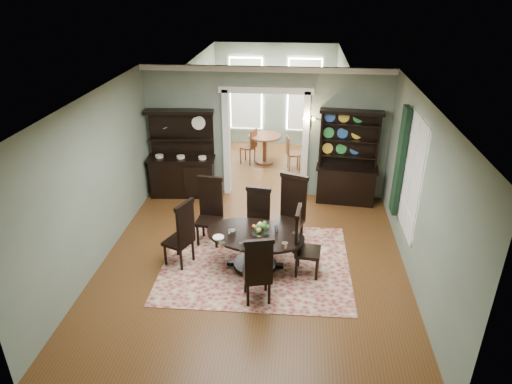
# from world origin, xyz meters

# --- Properties ---
(room) EXTENTS (5.51, 6.01, 3.01)m
(room) POSITION_xyz_m (0.00, 0.04, 1.58)
(room) COLOR #5B3617
(room) RESTS_ON ground
(parlor) EXTENTS (3.51, 3.50, 3.01)m
(parlor) POSITION_xyz_m (0.00, 5.53, 1.52)
(parlor) COLOR #5B3617
(parlor) RESTS_ON ground
(doorway_trim) EXTENTS (2.08, 0.25, 2.57)m
(doorway_trim) POSITION_xyz_m (0.00, 3.00, 1.62)
(doorway_trim) COLOR silver
(doorway_trim) RESTS_ON floor
(right_window) EXTENTS (0.15, 1.47, 2.12)m
(right_window) POSITION_xyz_m (2.69, 0.93, 1.60)
(right_window) COLOR white
(right_window) RESTS_ON wall_right
(wall_sconce) EXTENTS (0.27, 0.21, 0.21)m
(wall_sconce) POSITION_xyz_m (0.95, 2.85, 1.89)
(wall_sconce) COLOR #BD7C32
(wall_sconce) RESTS_ON back_wall_right
(rug) EXTENTS (3.40, 2.77, 0.01)m
(rug) POSITION_xyz_m (0.06, 0.06, 0.01)
(rug) COLOR maroon
(rug) RESTS_ON floor
(dining_table) EXTENTS (1.92, 1.89, 0.69)m
(dining_table) POSITION_xyz_m (0.06, -0.06, 0.48)
(dining_table) COLOR black
(dining_table) RESTS_ON rug
(centerpiece) EXTENTS (1.52, 0.98, 0.25)m
(centerpiece) POSITION_xyz_m (0.15, -0.09, 0.76)
(centerpiece) COLOR silver
(centerpiece) RESTS_ON dining_table
(chair_far_left) EXTENTS (0.53, 0.50, 1.32)m
(chair_far_left) POSITION_xyz_m (-0.90, 0.80, 0.69)
(chair_far_left) COLOR black
(chair_far_left) RESTS_ON rug
(chair_far_mid) EXTENTS (0.50, 0.48, 1.24)m
(chair_far_mid) POSITION_xyz_m (0.04, 0.59, 0.65)
(chair_far_mid) COLOR black
(chair_far_mid) RESTS_ON rug
(chair_far_right) EXTENTS (0.67, 0.65, 1.43)m
(chair_far_right) POSITION_xyz_m (0.66, 0.80, 0.75)
(chair_far_right) COLOR black
(chair_far_right) RESTS_ON rug
(chair_end_left) EXTENTS (0.60, 0.61, 1.28)m
(chair_end_left) POSITION_xyz_m (-1.22, -0.11, 0.67)
(chair_end_left) COLOR black
(chair_end_left) RESTS_ON rug
(chair_end_right) EXTENTS (0.48, 0.50, 1.26)m
(chair_end_right) POSITION_xyz_m (0.88, -0.15, 0.66)
(chair_end_right) COLOR black
(chair_end_right) RESTS_ON rug
(chair_near) EXTENTS (0.54, 0.53, 1.23)m
(chair_near) POSITION_xyz_m (0.20, -1.03, 0.65)
(chair_near) COLOR black
(chair_near) RESTS_ON rug
(sideboard) EXTENTS (1.59, 0.68, 2.04)m
(sideboard) POSITION_xyz_m (-1.93, 2.76, 0.71)
(sideboard) COLOR black
(sideboard) RESTS_ON floor
(welsh_dresser) EXTENTS (1.41, 0.63, 2.14)m
(welsh_dresser) POSITION_xyz_m (1.86, 2.77, 0.77)
(welsh_dresser) COLOR black
(welsh_dresser) RESTS_ON floor
(parlor_table) EXTENTS (0.88, 0.88, 0.81)m
(parlor_table) POSITION_xyz_m (-0.17, 4.88, 0.53)
(parlor_table) COLOR brown
(parlor_table) RESTS_ON parlor_floor
(parlor_chair_left) EXTENTS (0.47, 0.46, 0.99)m
(parlor_chair_left) POSITION_xyz_m (-0.56, 4.82, 0.53)
(parlor_chair_left) COLOR brown
(parlor_chair_left) RESTS_ON parlor_floor
(parlor_chair_right) EXTENTS (0.41, 0.39, 0.90)m
(parlor_chair_right) POSITION_xyz_m (0.58, 4.53, 0.48)
(parlor_chair_right) COLOR brown
(parlor_chair_right) RESTS_ON parlor_floor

